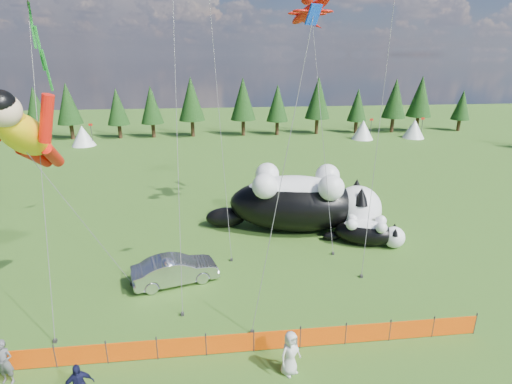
# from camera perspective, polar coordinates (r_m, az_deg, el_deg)

# --- Properties ---
(ground) EXTENTS (160.00, 160.00, 0.00)m
(ground) POSITION_cam_1_polar(r_m,az_deg,el_deg) (20.60, -4.15, -16.52)
(ground) COLOR #133C0A
(ground) RESTS_ON ground
(safety_fence) EXTENTS (22.06, 0.06, 1.10)m
(safety_fence) POSITION_cam_1_polar(r_m,az_deg,el_deg) (17.91, -3.73, -20.77)
(safety_fence) COLOR #262626
(safety_fence) RESTS_ON ground
(tree_line) EXTENTS (90.00, 4.00, 8.00)m
(tree_line) POSITION_cam_1_polar(r_m,az_deg,el_deg) (62.28, -6.16, 11.57)
(tree_line) COLOR black
(tree_line) RESTS_ON ground
(festival_tents) EXTENTS (50.00, 3.20, 2.80)m
(festival_tents) POSITION_cam_1_polar(r_m,az_deg,el_deg) (58.87, 4.88, 8.62)
(festival_tents) COLOR white
(festival_tents) RESTS_ON ground
(cat_large) EXTENTS (12.43, 6.09, 4.52)m
(cat_large) POSITION_cam_1_polar(r_m,az_deg,el_deg) (28.43, 6.72, -1.31)
(cat_large) COLOR black
(cat_large) RESTS_ON ground
(cat_small) EXTENTS (5.08, 3.16, 1.91)m
(cat_small) POSITION_cam_1_polar(r_m,az_deg,el_deg) (27.45, 15.78, -5.49)
(cat_small) COLOR black
(cat_small) RESTS_ON ground
(car) EXTENTS (4.91, 2.82, 1.53)m
(car) POSITION_cam_1_polar(r_m,az_deg,el_deg) (22.75, -11.46, -10.86)
(car) COLOR #B9BABE
(car) RESTS_ON ground
(spectator_a) EXTENTS (0.76, 0.57, 1.89)m
(spectator_a) POSITION_cam_1_polar(r_m,az_deg,el_deg) (18.97, -32.29, -19.87)
(spectator_a) COLOR #545358
(spectator_a) RESTS_ON ground
(spectator_e) EXTENTS (1.10, 0.98, 1.89)m
(spectator_e) POSITION_cam_1_polar(r_m,az_deg,el_deg) (16.82, 4.91, -21.96)
(spectator_e) COLOR beige
(spectator_e) RESTS_ON ground
(superhero_kite) EXTENTS (5.50, 5.25, 11.43)m
(superhero_kite) POSITION_cam_1_polar(r_m,az_deg,el_deg) (19.15, -30.06, 7.04)
(superhero_kite) COLOR yellow
(superhero_kite) RESTS_ON ground
(gecko_kite) EXTENTS (4.90, 9.35, 16.28)m
(gecko_kite) POSITION_cam_1_polar(r_m,az_deg,el_deg) (28.96, 7.76, 24.26)
(gecko_kite) COLOR red
(gecko_kite) RESTS_ON ground
(diamond_kite_c) EXTENTS (3.42, 2.70, 14.40)m
(diamond_kite_c) POSITION_cam_1_polar(r_m,az_deg,el_deg) (17.64, 7.90, 22.32)
(diamond_kite_c) COLOR blue
(diamond_kite_c) RESTS_ON ground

